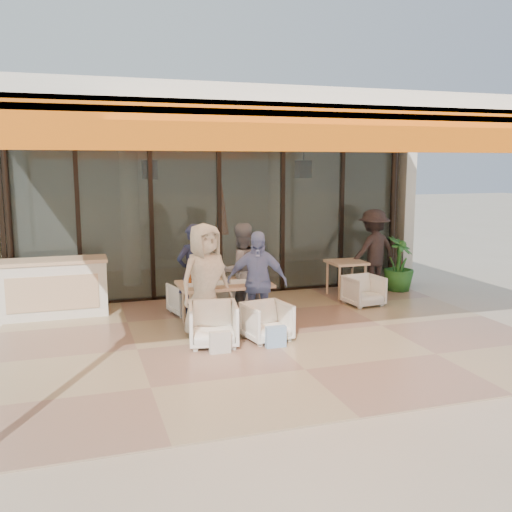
{
  "coord_description": "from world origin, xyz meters",
  "views": [
    {
      "loc": [
        -2.79,
        -8.06,
        2.69
      ],
      "look_at": [
        0.1,
        0.9,
        1.15
      ],
      "focal_mm": 40.0,
      "sensor_mm": 36.0,
      "label": 1
    }
  ],
  "objects_px": {
    "diner_navy": "(193,273)",
    "diner_grey": "(241,271)",
    "diner_cream": "(205,281)",
    "standing_woman": "(373,251)",
    "dining_table": "(224,286)",
    "chair_near_left": "(213,322)",
    "potted_palm": "(399,264)",
    "side_table": "(346,266)",
    "host_counter": "(53,288)",
    "chair_far_right": "(233,295)",
    "chair_far_left": "(188,297)",
    "diner_periwinkle": "(257,282)",
    "chair_near_right": "(267,320)",
    "side_chair": "(364,289)"
  },
  "relations": [
    {
      "from": "dining_table",
      "to": "diner_cream",
      "type": "xyz_separation_m",
      "value": [
        -0.41,
        -0.46,
        0.21
      ]
    },
    {
      "from": "chair_near_left",
      "to": "diner_periwinkle",
      "type": "xyz_separation_m",
      "value": [
        0.84,
        0.5,
        0.46
      ]
    },
    {
      "from": "dining_table",
      "to": "potted_palm",
      "type": "xyz_separation_m",
      "value": [
        4.18,
        1.42,
        -0.1
      ]
    },
    {
      "from": "chair_near_right",
      "to": "potted_palm",
      "type": "bearing_deg",
      "value": 22.1
    },
    {
      "from": "chair_near_left",
      "to": "standing_woman",
      "type": "xyz_separation_m",
      "value": [
        4.05,
        2.5,
        0.51
      ]
    },
    {
      "from": "chair_far_right",
      "to": "side_chair",
      "type": "bearing_deg",
      "value": 153.57
    },
    {
      "from": "chair_far_left",
      "to": "side_chair",
      "type": "height_order",
      "value": "side_chair"
    },
    {
      "from": "dining_table",
      "to": "chair_near_left",
      "type": "distance_m",
      "value": 1.09
    },
    {
      "from": "dining_table",
      "to": "side_table",
      "type": "xyz_separation_m",
      "value": [
        2.87,
        1.27,
        -0.05
      ]
    },
    {
      "from": "side_chair",
      "to": "standing_woman",
      "type": "relative_size",
      "value": 0.37
    },
    {
      "from": "chair_near_left",
      "to": "potted_palm",
      "type": "relative_size",
      "value": 0.62
    },
    {
      "from": "diner_cream",
      "to": "chair_near_left",
      "type": "bearing_deg",
      "value": -110.08
    },
    {
      "from": "dining_table",
      "to": "standing_woman",
      "type": "xyz_separation_m",
      "value": [
        3.63,
        1.54,
        0.19
      ]
    },
    {
      "from": "chair_far_left",
      "to": "side_chair",
      "type": "xyz_separation_m",
      "value": [
        3.29,
        -0.42,
        0.01
      ]
    },
    {
      "from": "dining_table",
      "to": "side_chair",
      "type": "distance_m",
      "value": 2.94
    },
    {
      "from": "diner_navy",
      "to": "potted_palm",
      "type": "distance_m",
      "value": 4.71
    },
    {
      "from": "side_chair",
      "to": "diner_cream",
      "type": "bearing_deg",
      "value": -170.24
    },
    {
      "from": "host_counter",
      "to": "chair_far_right",
      "type": "xyz_separation_m",
      "value": [
        3.13,
        -0.52,
        -0.23
      ]
    },
    {
      "from": "standing_woman",
      "to": "side_chair",
      "type": "bearing_deg",
      "value": 41.28
    },
    {
      "from": "chair_far_right",
      "to": "diner_periwinkle",
      "type": "xyz_separation_m",
      "value": [
        0.0,
        -1.4,
        0.52
      ]
    },
    {
      "from": "chair_near_right",
      "to": "standing_woman",
      "type": "relative_size",
      "value": 0.38
    },
    {
      "from": "diner_navy",
      "to": "side_chair",
      "type": "xyz_separation_m",
      "value": [
        3.29,
        0.08,
        -0.52
      ]
    },
    {
      "from": "dining_table",
      "to": "chair_far_left",
      "type": "xyz_separation_m",
      "value": [
        -0.41,
        0.94,
        -0.37
      ]
    },
    {
      "from": "chair_near_right",
      "to": "side_chair",
      "type": "distance_m",
      "value": 2.86
    },
    {
      "from": "diner_cream",
      "to": "dining_table",
      "type": "bearing_deg",
      "value": 27.67
    },
    {
      "from": "dining_table",
      "to": "diner_navy",
      "type": "distance_m",
      "value": 0.63
    },
    {
      "from": "chair_far_right",
      "to": "diner_cream",
      "type": "bearing_deg",
      "value": 42.43
    },
    {
      "from": "chair_far_left",
      "to": "side_table",
      "type": "relative_size",
      "value": 0.85
    },
    {
      "from": "chair_far_left",
      "to": "potted_palm",
      "type": "xyz_separation_m",
      "value": [
        4.6,
        0.48,
        0.27
      ]
    },
    {
      "from": "diner_navy",
      "to": "diner_periwinkle",
      "type": "height_order",
      "value": "diner_navy"
    },
    {
      "from": "potted_palm",
      "to": "side_table",
      "type": "bearing_deg",
      "value": -173.33
    },
    {
      "from": "host_counter",
      "to": "dining_table",
      "type": "distance_m",
      "value": 3.07
    },
    {
      "from": "diner_cream",
      "to": "standing_woman",
      "type": "height_order",
      "value": "diner_cream"
    },
    {
      "from": "host_counter",
      "to": "chair_near_right",
      "type": "height_order",
      "value": "host_counter"
    },
    {
      "from": "diner_navy",
      "to": "chair_far_right",
      "type": "bearing_deg",
      "value": -168.29
    },
    {
      "from": "side_chair",
      "to": "diner_periwinkle",
      "type": "bearing_deg",
      "value": -165.04
    },
    {
      "from": "dining_table",
      "to": "side_chair",
      "type": "relative_size",
      "value": 2.31
    },
    {
      "from": "chair_far_right",
      "to": "diner_cream",
      "type": "height_order",
      "value": "diner_cream"
    },
    {
      "from": "chair_near_left",
      "to": "diner_cream",
      "type": "bearing_deg",
      "value": 100.34
    },
    {
      "from": "diner_navy",
      "to": "diner_grey",
      "type": "height_order",
      "value": "diner_navy"
    },
    {
      "from": "host_counter",
      "to": "diner_periwinkle",
      "type": "bearing_deg",
      "value": -31.52
    },
    {
      "from": "chair_far_right",
      "to": "diner_periwinkle",
      "type": "bearing_deg",
      "value": 73.39
    },
    {
      "from": "side_table",
      "to": "host_counter",
      "type": "bearing_deg",
      "value": 178.04
    },
    {
      "from": "diner_navy",
      "to": "potted_palm",
      "type": "xyz_separation_m",
      "value": [
        4.6,
        0.98,
        -0.26
      ]
    },
    {
      "from": "diner_periwinkle",
      "to": "side_table",
      "type": "distance_m",
      "value": 3.0
    },
    {
      "from": "diner_cream",
      "to": "diner_periwinkle",
      "type": "distance_m",
      "value": 0.84
    },
    {
      "from": "dining_table",
      "to": "diner_cream",
      "type": "distance_m",
      "value": 0.65
    },
    {
      "from": "chair_near_right",
      "to": "potted_palm",
      "type": "distance_m",
      "value": 4.45
    },
    {
      "from": "standing_woman",
      "to": "diner_navy",
      "type": "bearing_deg",
      "value": 2.95
    },
    {
      "from": "host_counter",
      "to": "chair_far_right",
      "type": "bearing_deg",
      "value": -9.39
    }
  ]
}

